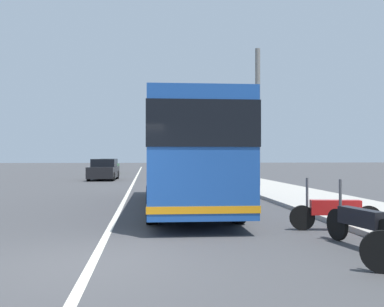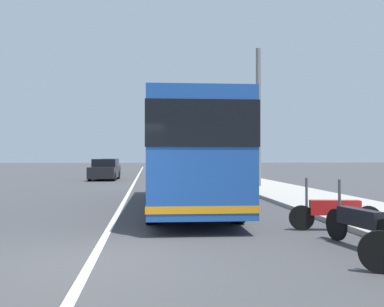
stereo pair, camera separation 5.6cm
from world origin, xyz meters
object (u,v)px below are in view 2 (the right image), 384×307
at_px(car_behind_bus, 105,170).
at_px(motorcycle_mid_row, 335,211).
at_px(utility_pole, 258,118).
at_px(coach_bus, 186,151).
at_px(motorcycle_nearest_curb, 359,223).
at_px(car_oncoming, 110,166).

bearing_deg(car_behind_bus, motorcycle_mid_row, 20.14).
bearing_deg(utility_pole, car_behind_bus, 43.31).
height_order(coach_bus, motorcycle_nearest_curb, coach_bus).
bearing_deg(car_behind_bus, car_oncoming, -174.95).
height_order(motorcycle_mid_row, car_oncoming, car_oncoming).
relative_size(motorcycle_nearest_curb, car_oncoming, 0.48).
bearing_deg(car_behind_bus, motorcycle_nearest_curb, 18.13).
relative_size(car_oncoming, utility_pole, 0.58).
xyz_separation_m(car_oncoming, utility_pole, (-22.17, -9.89, 3.10)).
bearing_deg(car_oncoming, motorcycle_mid_row, 14.82).
bearing_deg(motorcycle_nearest_curb, car_behind_bus, 6.52).
bearing_deg(utility_pole, car_oncoming, 24.04).
height_order(motorcycle_nearest_curb, car_behind_bus, car_behind_bus).
xyz_separation_m(motorcycle_mid_row, car_oncoming, (35.46, 8.31, 0.25)).
distance_m(motorcycle_mid_row, car_oncoming, 36.42).
bearing_deg(coach_bus, car_behind_bus, 15.32).
distance_m(motorcycle_nearest_curb, motorcycle_mid_row, 1.91).
relative_size(motorcycle_mid_row, utility_pole, 0.28).
distance_m(motorcycle_mid_row, utility_pole, 13.79).
bearing_deg(car_oncoming, utility_pole, 25.66).
bearing_deg(car_oncoming, motorcycle_nearest_curb, 13.68).
height_order(motorcycle_mid_row, utility_pole, utility_pole).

